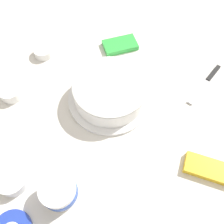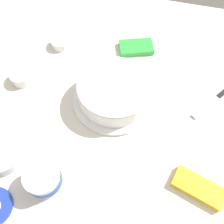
{
  "view_description": "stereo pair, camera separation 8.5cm",
  "coord_description": "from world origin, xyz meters",
  "px_view_note": "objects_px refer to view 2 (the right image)",
  "views": [
    {
      "loc": [
        -0.01,
        0.38,
        0.78
      ],
      "look_at": [
        0.01,
        -0.04,
        0.04
      ],
      "focal_mm": 38.47,
      "sensor_mm": 36.0,
      "label": 1
    },
    {
      "loc": [
        -0.1,
        0.37,
        0.78
      ],
      "look_at": [
        0.01,
        -0.04,
        0.04
      ],
      "focal_mm": 38.47,
      "sensor_mm": 36.0,
      "label": 2
    }
  ],
  "objects_px": {
    "sprinkle_bowl_orange": "(61,43)",
    "frosting_tub": "(43,178)",
    "frosted_cake": "(114,92)",
    "sprinkle_bowl_pink": "(4,159)",
    "candy_box_lower": "(136,47)",
    "spreading_knife": "(218,97)",
    "candy_box_upper": "(198,188)",
    "sprinkle_bowl_blue": "(21,76)"
  },
  "relations": [
    {
      "from": "frosting_tub",
      "to": "sprinkle_bowl_orange",
      "type": "xyz_separation_m",
      "value": [
        0.16,
        -0.58,
        -0.02
      ]
    },
    {
      "from": "frosting_tub",
      "to": "sprinkle_bowl_orange",
      "type": "distance_m",
      "value": 0.6
    },
    {
      "from": "sprinkle_bowl_orange",
      "to": "candy_box_upper",
      "type": "distance_m",
      "value": 0.79
    },
    {
      "from": "sprinkle_bowl_blue",
      "to": "frosting_tub",
      "type": "bearing_deg",
      "value": 124.32
    },
    {
      "from": "spreading_knife",
      "to": "sprinkle_bowl_orange",
      "type": "bearing_deg",
      "value": -9.66
    },
    {
      "from": "sprinkle_bowl_orange",
      "to": "candy_box_upper",
      "type": "height_order",
      "value": "sprinkle_bowl_orange"
    },
    {
      "from": "candy_box_lower",
      "to": "candy_box_upper",
      "type": "xyz_separation_m",
      "value": [
        -0.3,
        0.54,
        0.0
      ]
    },
    {
      "from": "spreading_knife",
      "to": "sprinkle_bowl_orange",
      "type": "relative_size",
      "value": 2.44
    },
    {
      "from": "spreading_knife",
      "to": "candy_box_upper",
      "type": "xyz_separation_m",
      "value": [
        0.05,
        0.36,
        0.01
      ]
    },
    {
      "from": "frosted_cake",
      "to": "spreading_knife",
      "type": "distance_m",
      "value": 0.4
    },
    {
      "from": "spreading_knife",
      "to": "candy_box_lower",
      "type": "distance_m",
      "value": 0.4
    },
    {
      "from": "frosting_tub",
      "to": "sprinkle_bowl_pink",
      "type": "relative_size",
      "value": 1.1
    },
    {
      "from": "sprinkle_bowl_pink",
      "to": "sprinkle_bowl_orange",
      "type": "xyz_separation_m",
      "value": [
        0.01,
        -0.55,
        -0.0
      ]
    },
    {
      "from": "frosted_cake",
      "to": "sprinkle_bowl_pink",
      "type": "xyz_separation_m",
      "value": [
        0.29,
        0.33,
        -0.02
      ]
    },
    {
      "from": "sprinkle_bowl_pink",
      "to": "spreading_knife",
      "type": "bearing_deg",
      "value": -147.54
    },
    {
      "from": "frosting_tub",
      "to": "sprinkle_bowl_pink",
      "type": "bearing_deg",
      "value": -11.44
    },
    {
      "from": "sprinkle_bowl_orange",
      "to": "frosted_cake",
      "type": "bearing_deg",
      "value": 143.75
    },
    {
      "from": "sprinkle_bowl_orange",
      "to": "candy_box_lower",
      "type": "bearing_deg",
      "value": -169.8
    },
    {
      "from": "sprinkle_bowl_pink",
      "to": "candy_box_lower",
      "type": "relative_size",
      "value": 0.69
    },
    {
      "from": "frosted_cake",
      "to": "candy_box_upper",
      "type": "height_order",
      "value": "frosted_cake"
    },
    {
      "from": "sprinkle_bowl_blue",
      "to": "sprinkle_bowl_pink",
      "type": "bearing_deg",
      "value": 105.33
    },
    {
      "from": "sprinkle_bowl_pink",
      "to": "sprinkle_bowl_orange",
      "type": "relative_size",
      "value": 1.22
    },
    {
      "from": "sprinkle_bowl_orange",
      "to": "sprinkle_bowl_pink",
      "type": "bearing_deg",
      "value": 90.65
    },
    {
      "from": "frosted_cake",
      "to": "candy_box_lower",
      "type": "height_order",
      "value": "frosted_cake"
    },
    {
      "from": "spreading_knife",
      "to": "frosted_cake",
      "type": "bearing_deg",
      "value": 14.5
    },
    {
      "from": "spreading_knife",
      "to": "candy_box_lower",
      "type": "relative_size",
      "value": 1.38
    },
    {
      "from": "sprinkle_bowl_pink",
      "to": "frosted_cake",
      "type": "bearing_deg",
      "value": -131.21
    },
    {
      "from": "frosting_tub",
      "to": "sprinkle_bowl_pink",
      "type": "height_order",
      "value": "frosting_tub"
    },
    {
      "from": "frosting_tub",
      "to": "candy_box_upper",
      "type": "relative_size",
      "value": 0.69
    },
    {
      "from": "candy_box_upper",
      "to": "candy_box_lower",
      "type": "bearing_deg",
      "value": -44.3
    },
    {
      "from": "frosted_cake",
      "to": "frosting_tub",
      "type": "distance_m",
      "value": 0.38
    },
    {
      "from": "frosted_cake",
      "to": "spreading_knife",
      "type": "height_order",
      "value": "frosted_cake"
    },
    {
      "from": "frosting_tub",
      "to": "sprinkle_bowl_blue",
      "type": "xyz_separation_m",
      "value": [
        0.25,
        -0.36,
        -0.02
      ]
    },
    {
      "from": "frosted_cake",
      "to": "sprinkle_bowl_orange",
      "type": "bearing_deg",
      "value": -36.25
    },
    {
      "from": "sprinkle_bowl_orange",
      "to": "frosting_tub",
      "type": "bearing_deg",
      "value": 105.64
    },
    {
      "from": "frosting_tub",
      "to": "candy_box_lower",
      "type": "distance_m",
      "value": 0.66
    },
    {
      "from": "frosted_cake",
      "to": "sprinkle_bowl_pink",
      "type": "bearing_deg",
      "value": 48.79
    },
    {
      "from": "frosted_cake",
      "to": "candy_box_lower",
      "type": "bearing_deg",
      "value": -96.55
    },
    {
      "from": "candy_box_lower",
      "to": "sprinkle_bowl_blue",
      "type": "bearing_deg",
      "value": 14.3
    },
    {
      "from": "sprinkle_bowl_pink",
      "to": "sprinkle_bowl_blue",
      "type": "xyz_separation_m",
      "value": [
        0.09,
        -0.33,
        0.0
      ]
    },
    {
      "from": "sprinkle_bowl_blue",
      "to": "candy_box_upper",
      "type": "xyz_separation_m",
      "value": [
        -0.71,
        0.26,
        -0.01
      ]
    },
    {
      "from": "frosted_cake",
      "to": "candy_box_upper",
      "type": "relative_size",
      "value": 2.01
    }
  ]
}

